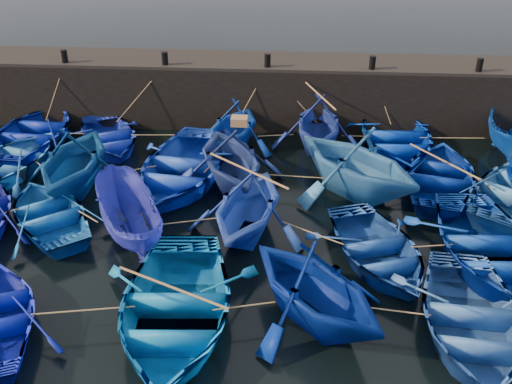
{
  "coord_description": "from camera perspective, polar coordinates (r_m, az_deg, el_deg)",
  "views": [
    {
      "loc": [
        1.05,
        -11.89,
        9.42
      ],
      "look_at": [
        0.0,
        3.2,
        0.7
      ],
      "focal_mm": 40.0,
      "sensor_mm": 36.0,
      "label": 1
    }
  ],
  "objects": [
    {
      "name": "ground",
      "position": [
        15.21,
        -0.84,
        -8.32
      ],
      "size": [
        120.0,
        120.0,
        0.0
      ],
      "primitive_type": "plane",
      "color": "black",
      "rests_on": "ground"
    },
    {
      "name": "quay_wall",
      "position": [
        23.86,
        1.23,
        9.93
      ],
      "size": [
        26.0,
        2.5,
        2.5
      ],
      "primitive_type": "cube",
      "color": "black",
      "rests_on": "ground"
    },
    {
      "name": "quay_top",
      "position": [
        23.44,
        1.27,
        12.94
      ],
      "size": [
        26.0,
        2.5,
        0.12
      ],
      "primitive_type": "cube",
      "color": "black",
      "rests_on": "quay_wall"
    },
    {
      "name": "bollard_0",
      "position": [
        24.22,
        -18.61,
        12.75
      ],
      "size": [
        0.24,
        0.24,
        0.5
      ],
      "primitive_type": "cylinder",
      "color": "black",
      "rests_on": "quay_top"
    },
    {
      "name": "bollard_1",
      "position": [
        23.03,
        -9.1,
        13.07
      ],
      "size": [
        0.24,
        0.24,
        0.5
      ],
      "primitive_type": "cylinder",
      "color": "black",
      "rests_on": "quay_top"
    },
    {
      "name": "bollard_2",
      "position": [
        22.49,
        1.16,
        13.02
      ],
      "size": [
        0.24,
        0.24,
        0.5
      ],
      "primitive_type": "cylinder",
      "color": "black",
      "rests_on": "quay_top"
    },
    {
      "name": "bollard_3",
      "position": [
        22.66,
        11.56,
        12.57
      ],
      "size": [
        0.24,
        0.24,
        0.5
      ],
      "primitive_type": "cylinder",
      "color": "black",
      "rests_on": "quay_top"
    },
    {
      "name": "bollard_4",
      "position": [
        23.52,
        21.46,
        11.76
      ],
      "size": [
        0.24,
        0.24,
        0.5
      ],
      "primitive_type": "cylinder",
      "color": "black",
      "rests_on": "quay_top"
    },
    {
      "name": "boat_0",
      "position": [
        23.37,
        -21.35,
        5.55
      ],
      "size": [
        4.11,
        5.56,
        1.12
      ],
      "primitive_type": "imported",
      "rotation": [
        0.0,
        0.0,
        3.09
      ],
      "color": "#021585",
      "rests_on": "ground"
    },
    {
      "name": "boat_1",
      "position": [
        22.42,
        -14.57,
        5.36
      ],
      "size": [
        4.74,
        5.25,
        0.89
      ],
      "primitive_type": "imported",
      "rotation": [
        0.0,
        0.0,
        0.49
      ],
      "color": "#1328AB",
      "rests_on": "ground"
    },
    {
      "name": "boat_2",
      "position": [
        21.41,
        -2.27,
        6.66
      ],
      "size": [
        3.95,
        4.31,
        1.92
      ],
      "primitive_type": "imported",
      "rotation": [
        0.0,
        0.0,
        -0.26
      ],
      "color": "#09349A",
      "rests_on": "ground"
    },
    {
      "name": "boat_3",
      "position": [
        21.52,
        6.23,
        6.89
      ],
      "size": [
        3.5,
        4.04,
        2.1
      ],
      "primitive_type": "imported",
      "rotation": [
        0.0,
        0.0,
        -0.01
      ],
      "color": "navy",
      "rests_on": "ground"
    },
    {
      "name": "boat_4",
      "position": [
        22.06,
        13.77,
        5.41
      ],
      "size": [
        4.11,
        5.61,
        1.13
      ],
      "primitive_type": "imported",
      "rotation": [
        0.0,
        0.0,
        0.04
      ],
      "color": "#0028A3",
      "rests_on": "ground"
    },
    {
      "name": "boat_5",
      "position": [
        23.18,
        24.13,
        5.48
      ],
      "size": [
        2.58,
        4.51,
        1.64
      ],
      "primitive_type": "imported",
      "rotation": [
        0.0,
        0.0,
        -0.24
      ],
      "color": "#073C94",
      "rests_on": "ground"
    },
    {
      "name": "boat_6",
      "position": [
        21.57,
        -23.45,
        2.87
      ],
      "size": [
        4.65,
        5.51,
        0.98
      ],
      "primitive_type": "imported",
      "rotation": [
        0.0,
        0.0,
        2.83
      ],
      "color": "#1A58A8",
      "rests_on": "ground"
    },
    {
      "name": "boat_7",
      "position": [
        19.43,
        -17.72,
        3.26
      ],
      "size": [
        3.87,
        4.46,
        2.3
      ],
      "primitive_type": "imported",
      "rotation": [
        0.0,
        0.0,
        3.12
      ],
      "color": "navy",
      "rests_on": "ground"
    },
    {
      "name": "boat_8",
      "position": [
        19.4,
        -7.37,
        2.64
      ],
      "size": [
        4.78,
        6.19,
        1.19
      ],
      "primitive_type": "imported",
      "rotation": [
        0.0,
        0.0,
        -0.12
      ],
      "color": "blue",
      "rests_on": "ground"
    },
    {
      "name": "boat_9",
      "position": [
        18.6,
        -2.54,
        3.51
      ],
      "size": [
        5.01,
        5.37,
        2.29
      ],
      "primitive_type": "imported",
      "rotation": [
        0.0,
        0.0,
        3.49
      ],
      "color": "navy",
      "rests_on": "ground"
    },
    {
      "name": "boat_10",
      "position": [
        18.44,
        10.11,
        3.16
      ],
      "size": [
        6.25,
        6.24,
        2.5
      ],
      "primitive_type": "imported",
      "rotation": [
        0.0,
        0.0,
        3.93
      ],
      "color": "#2666A8",
      "rests_on": "ground"
    },
    {
      "name": "boat_11",
      "position": [
        19.8,
        18.01,
        1.61
      ],
      "size": [
        4.55,
        5.54,
        1.0
      ],
      "primitive_type": "imported",
      "rotation": [
        0.0,
        0.0,
        2.89
      ],
      "color": "navy",
      "rests_on": "ground"
    },
    {
      "name": "boat_14",
      "position": [
        18.0,
        -19.95,
        -2.0
      ],
      "size": [
        4.9,
        5.11,
        0.86
      ],
      "primitive_type": "imported",
      "rotation": [
        0.0,
        0.0,
        3.8
      ],
      "color": "blue",
      "rests_on": "ground"
    },
    {
      "name": "boat_15",
      "position": [
        16.51,
        -12.69,
        -2.42
      ],
      "size": [
        3.22,
        4.25,
        1.55
      ],
      "primitive_type": "imported",
      "rotation": [
        0.0,
        0.0,
        3.63
      ],
      "color": "#232B9F",
      "rests_on": "ground"
    },
    {
      "name": "boat_16",
      "position": [
        16.15,
        -0.83,
        -1.23
      ],
      "size": [
        4.27,
        4.69,
        2.12
      ],
      "primitive_type": "imported",
      "rotation": [
        0.0,
        0.0,
        -0.22
      ],
      "color": "blue",
      "rests_on": "ground"
    },
    {
      "name": "boat_17",
      "position": [
        15.72,
        12.01,
        -5.59
      ],
      "size": [
        4.36,
        5.12,
        0.9
      ],
      "primitive_type": "imported",
      "rotation": [
        0.0,
        0.0,
        0.33
      ],
      "color": "navy",
      "rests_on": "ground"
    },
    {
      "name": "boat_18",
      "position": [
        16.53,
        22.08,
        -5.03
      ],
      "size": [
        4.05,
        5.46,
        1.09
      ],
      "primitive_type": "imported",
      "rotation": [
        0.0,
        0.0,
        0.05
      ],
      "color": "#073295",
      "rests_on": "ground"
    },
    {
      "name": "boat_22",
      "position": [
        13.5,
        -8.23,
        -11.37
      ],
      "size": [
        4.28,
        5.74,
        1.14
      ],
      "primitive_type": "imported",
      "rotation": [
        0.0,
        0.0,
        0.07
      ],
      "color": "#0662B5",
      "rests_on": "ground"
    },
    {
      "name": "boat_23",
      "position": [
        13.23,
        5.91,
        -9.37
      ],
      "size": [
        5.33,
        5.36,
        2.14
      ],
      "primitive_type": "imported",
      "rotation": [
        0.0,
        0.0,
        0.75
      ],
      "color": "navy",
      "rests_on": "ground"
    },
    {
      "name": "boat_24",
      "position": [
        14.06,
        20.71,
        -11.79
      ],
      "size": [
        3.86,
        5.1,
        1.0
      ],
      "primitive_type": "imported",
      "rotation": [
        0.0,
        0.0,
        -0.09
      ],
      "color": "#255296",
      "rests_on": "ground"
    },
    {
      "name": "wooden_crate",
      "position": [
        18.04,
        -1.67,
        7.11
      ],
      "size": [
        0.52,
        0.43,
        0.26
      ],
      "primitive_type": "cube",
      "color": "#926540",
      "rests_on": "boat_9"
    },
    {
      "name": "mooring_ropes",
      "position": [
        18.93,
        0.05,
        3.15
      ],
      "size": [
        17.94,
        12.0,
        2.1
      ],
      "color": "tan",
      "rests_on": "ground"
    },
    {
      "name": "loose_oars",
      "position": [
        17.0,
        5.33,
        2.52
      ],
      "size": [
        9.8,
        12.02,
        1.17
      ],
      "color": "#99724C",
      "rests_on": "ground"
    }
  ]
}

